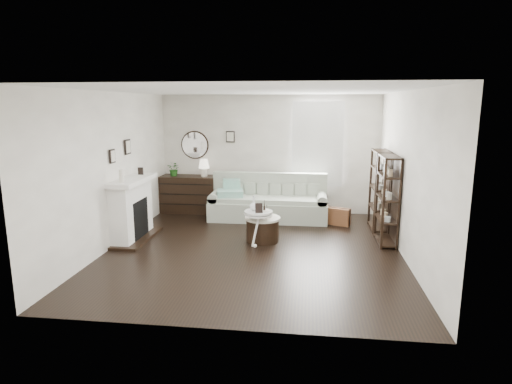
# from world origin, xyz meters

# --- Properties ---
(room) EXTENTS (5.50, 5.50, 5.50)m
(room) POSITION_xyz_m (0.73, 2.70, 1.60)
(room) COLOR black
(room) RESTS_ON ground
(fireplace) EXTENTS (0.50, 1.40, 1.84)m
(fireplace) POSITION_xyz_m (-2.32, 0.30, 0.54)
(fireplace) COLOR white
(fireplace) RESTS_ON ground
(shelf_unit_far) EXTENTS (0.30, 0.80, 1.60)m
(shelf_unit_far) POSITION_xyz_m (2.33, 1.55, 0.80)
(shelf_unit_far) COLOR black
(shelf_unit_far) RESTS_ON ground
(shelf_unit_near) EXTENTS (0.30, 0.80, 1.60)m
(shelf_unit_near) POSITION_xyz_m (2.33, 0.65, 0.80)
(shelf_unit_near) COLOR black
(shelf_unit_near) RESTS_ON ground
(sofa) EXTENTS (2.55, 0.88, 0.99)m
(sofa) POSITION_xyz_m (0.05, 2.08, 0.33)
(sofa) COLOR #9CA795
(sofa) RESTS_ON ground
(quilt) EXTENTS (0.63, 0.56, 0.14)m
(quilt) POSITION_xyz_m (-0.78, 1.95, 0.58)
(quilt) COLOR #227F65
(quilt) RESTS_ON sofa
(suitcase) EXTENTS (0.57, 0.37, 0.36)m
(suitcase) POSITION_xyz_m (1.53, 1.76, 0.18)
(suitcase) COLOR brown
(suitcase) RESTS_ON ground
(dresser) EXTENTS (1.28, 0.55, 0.85)m
(dresser) POSITION_xyz_m (-1.85, 2.47, 0.43)
(dresser) COLOR black
(dresser) RESTS_ON ground
(table_lamp) EXTENTS (0.28, 0.28, 0.40)m
(table_lamp) POSITION_xyz_m (-1.48, 2.47, 1.05)
(table_lamp) COLOR beige
(table_lamp) RESTS_ON dresser
(potted_plant) EXTENTS (0.36, 0.33, 0.33)m
(potted_plant) POSITION_xyz_m (-2.17, 2.42, 1.02)
(potted_plant) COLOR #1F5819
(potted_plant) RESTS_ON dresser
(drum_table) EXTENTS (0.65, 0.65, 0.45)m
(drum_table) POSITION_xyz_m (0.10, 0.47, 0.23)
(drum_table) COLOR black
(drum_table) RESTS_ON ground
(pedestal_table) EXTENTS (0.51, 0.51, 0.62)m
(pedestal_table) POSITION_xyz_m (0.05, 0.27, 0.57)
(pedestal_table) COLOR white
(pedestal_table) RESTS_ON ground
(eiffel_drum) EXTENTS (0.13, 0.13, 0.21)m
(eiffel_drum) POSITION_xyz_m (0.17, 0.51, 0.56)
(eiffel_drum) COLOR black
(eiffel_drum) RESTS_ON drum_table
(bottle_drum) EXTENTS (0.06, 0.06, 0.26)m
(bottle_drum) POSITION_xyz_m (-0.06, 0.39, 0.59)
(bottle_drum) COLOR silver
(bottle_drum) RESTS_ON drum_table
(card_frame_drum) EXTENTS (0.14, 0.08, 0.18)m
(card_frame_drum) POSITION_xyz_m (0.05, 0.30, 0.55)
(card_frame_drum) COLOR silver
(card_frame_drum) RESTS_ON drum_table
(eiffel_ped) EXTENTS (0.11, 0.11, 0.17)m
(eiffel_ped) POSITION_xyz_m (0.15, 0.31, 0.71)
(eiffel_ped) COLOR black
(eiffel_ped) RESTS_ON pedestal_table
(flask_ped) EXTENTS (0.15, 0.15, 0.27)m
(flask_ped) POSITION_xyz_m (-0.04, 0.29, 0.75)
(flask_ped) COLOR silver
(flask_ped) RESTS_ON pedestal_table
(card_frame_ped) EXTENTS (0.14, 0.09, 0.17)m
(card_frame_ped) POSITION_xyz_m (0.07, 0.14, 0.71)
(card_frame_ped) COLOR black
(card_frame_ped) RESTS_ON pedestal_table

